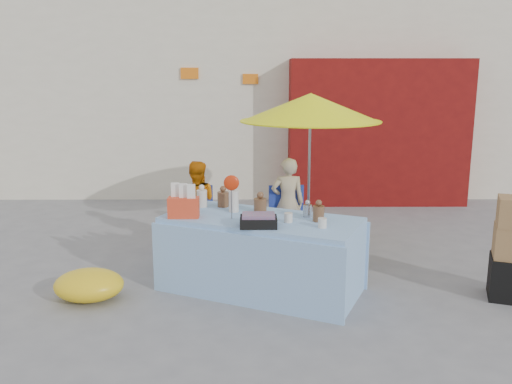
{
  "coord_description": "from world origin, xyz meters",
  "views": [
    {
      "loc": [
        -0.05,
        -5.53,
        2.34
      ],
      "look_at": [
        -0.02,
        0.6,
        1.0
      ],
      "focal_mm": 38.0,
      "sensor_mm": 36.0,
      "label": 1
    }
  ],
  "objects_px": {
    "vendor_orange": "(196,204)",
    "vendor_beige": "(288,203)",
    "chair_left": "(196,231)",
    "umbrella": "(310,108)",
    "market_table": "(261,253)",
    "chair_right": "(288,231)"
  },
  "relations": [
    {
      "from": "chair_right",
      "to": "vendor_orange",
      "type": "distance_m",
      "value": 1.3
    },
    {
      "from": "market_table",
      "to": "umbrella",
      "type": "distance_m",
      "value": 2.34
    },
    {
      "from": "market_table",
      "to": "umbrella",
      "type": "xyz_separation_m",
      "value": [
        0.69,
        1.69,
        1.47
      ]
    },
    {
      "from": "chair_left",
      "to": "vendor_orange",
      "type": "distance_m",
      "value": 0.37
    },
    {
      "from": "chair_left",
      "to": "umbrella",
      "type": "bearing_deg",
      "value": 6.09
    },
    {
      "from": "vendor_orange",
      "to": "vendor_beige",
      "type": "height_order",
      "value": "vendor_beige"
    },
    {
      "from": "vendor_orange",
      "to": "vendor_beige",
      "type": "distance_m",
      "value": 1.25
    },
    {
      "from": "market_table",
      "to": "chair_right",
      "type": "xyz_separation_m",
      "value": [
        0.39,
        1.4,
        -0.17
      ]
    },
    {
      "from": "vendor_orange",
      "to": "chair_left",
      "type": "bearing_deg",
      "value": 85.2
    },
    {
      "from": "umbrella",
      "to": "chair_right",
      "type": "bearing_deg",
      "value": -136.66
    },
    {
      "from": "vendor_beige",
      "to": "umbrella",
      "type": "relative_size",
      "value": 0.59
    },
    {
      "from": "vendor_orange",
      "to": "umbrella",
      "type": "height_order",
      "value": "umbrella"
    },
    {
      "from": "vendor_beige",
      "to": "vendor_orange",
      "type": "bearing_deg",
      "value": -4.29
    },
    {
      "from": "market_table",
      "to": "vendor_orange",
      "type": "height_order",
      "value": "market_table"
    },
    {
      "from": "market_table",
      "to": "vendor_orange",
      "type": "xyz_separation_m",
      "value": [
        -0.86,
        1.54,
        0.17
      ]
    },
    {
      "from": "vendor_orange",
      "to": "umbrella",
      "type": "distance_m",
      "value": 2.02
    },
    {
      "from": "market_table",
      "to": "vendor_beige",
      "type": "height_order",
      "value": "market_table"
    },
    {
      "from": "market_table",
      "to": "vendor_beige",
      "type": "xyz_separation_m",
      "value": [
        0.39,
        1.54,
        0.2
      ]
    },
    {
      "from": "chair_right",
      "to": "umbrella",
      "type": "xyz_separation_m",
      "value": [
        0.3,
        0.28,
        1.64
      ]
    },
    {
      "from": "chair_left",
      "to": "vendor_beige",
      "type": "distance_m",
      "value": 1.31
    },
    {
      "from": "vendor_orange",
      "to": "umbrella",
      "type": "bearing_deg",
      "value": -178.76
    },
    {
      "from": "chair_left",
      "to": "vendor_orange",
      "type": "height_order",
      "value": "vendor_orange"
    }
  ]
}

